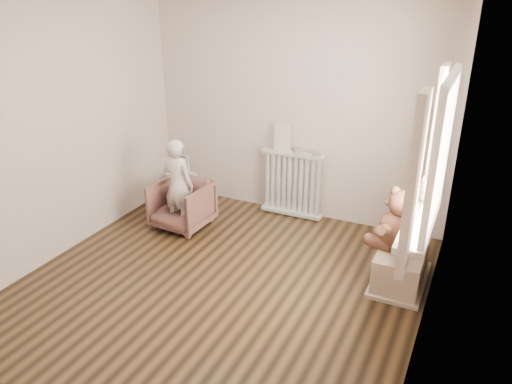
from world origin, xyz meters
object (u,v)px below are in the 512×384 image
at_px(teddy_bear, 400,219).
at_px(plush_cat, 427,190).
at_px(toy_vanity, 181,175).
at_px(armchair, 182,205).
at_px(child, 178,184).
at_px(radiator, 292,185).
at_px(toy_bench, 402,263).

height_order(teddy_bear, plush_cat, plush_cat).
xyz_separation_m(toy_vanity, plush_cat, (3.19, -0.95, 0.72)).
bearing_deg(plush_cat, toy_vanity, -171.70).
bearing_deg(armchair, teddy_bear, 0.44).
relative_size(teddy_bear, plush_cat, 2.07).
relative_size(toy_vanity, child, 0.51).
distance_m(radiator, armchair, 1.33).
xyz_separation_m(toy_bench, teddy_bear, (-0.06, -0.06, 0.47)).
relative_size(child, plush_cat, 3.67).
relative_size(toy_vanity, toy_bench, 0.69).
xyz_separation_m(armchair, teddy_bear, (2.45, -0.13, 0.39)).
bearing_deg(plush_cat, teddy_bear, -160.17).
height_order(toy_vanity, child, child).
bearing_deg(plush_cat, armchair, -158.30).
relative_size(radiator, child, 0.76).
bearing_deg(radiator, toy_bench, -31.56).
bearing_deg(plush_cat, child, -157.21).
bearing_deg(teddy_bear, toy_bench, 59.16).
xyz_separation_m(child, plush_cat, (2.64, -0.10, 0.45)).
height_order(armchair, child, child).
xyz_separation_m(child, teddy_bear, (2.45, -0.08, 0.12)).
xyz_separation_m(toy_vanity, armchair, (0.55, -0.80, 0.00)).
distance_m(armchair, plush_cat, 2.74).
height_order(child, teddy_bear, child).
distance_m(teddy_bear, plush_cat, 0.38).
bearing_deg(toy_bench, toy_vanity, 163.95).
height_order(toy_vanity, armchair, armchair).
bearing_deg(teddy_bear, armchair, -168.71).
distance_m(child, toy_bench, 2.53).
relative_size(child, teddy_bear, 1.77).
bearing_deg(toy_bench, teddy_bear, -135.16).
bearing_deg(child, toy_vanity, -53.78).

